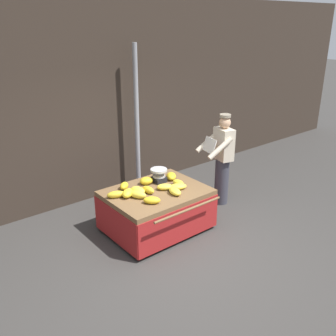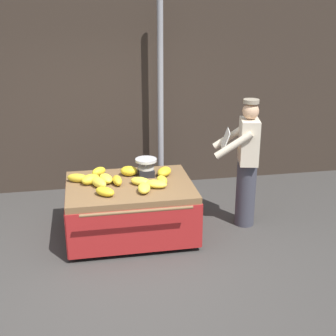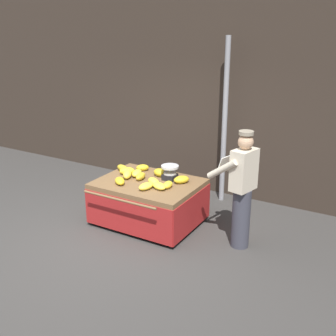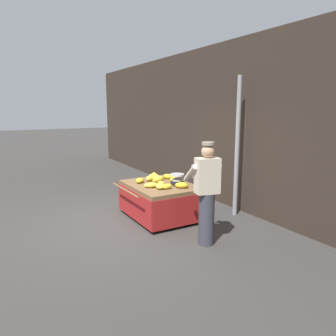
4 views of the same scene
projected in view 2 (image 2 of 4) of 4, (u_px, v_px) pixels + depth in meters
The scene contains 19 objects.
ground_plane at pixel (125, 274), 5.13m from camera, with size 60.00×60.00×0.00m, color #383533.
back_wall at pixel (103, 72), 7.08m from camera, with size 16.00×0.24×3.69m, color #332821.
street_pole at pixel (160, 101), 6.97m from camera, with size 0.09×0.09×2.88m, color gray.
banana_cart at pixel (130, 198), 5.83m from camera, with size 1.60×1.41×0.70m.
weighing_scale at pixel (146, 167), 6.01m from camera, with size 0.28×0.28×0.23m.
banana_bunch_0 at pixel (156, 184), 5.64m from camera, with size 0.16×0.28×0.09m, color yellow.
banana_bunch_1 at pixel (99, 171), 6.04m from camera, with size 0.13×0.22×0.11m, color gold.
banana_bunch_2 at pixel (164, 172), 6.03m from camera, with size 0.16×0.25×0.12m, color gold.
banana_bunch_3 at pixel (90, 179), 5.76m from camera, with size 0.16×0.25×0.12m, color yellow.
banana_bunch_4 at pixel (117, 180), 5.73m from camera, with size 0.11×0.24×0.11m, color gold.
banana_bunch_5 at pixel (140, 181), 5.72m from camera, with size 0.14×0.26×0.10m, color yellow.
banana_bunch_6 at pixel (99, 182), 5.65m from camera, with size 0.13×0.29×0.12m, color yellow.
banana_bunch_7 at pixel (144, 188), 5.51m from camera, with size 0.15×0.27×0.10m, color yellow.
banana_bunch_8 at pixel (105, 192), 5.40m from camera, with size 0.14×0.26×0.10m, color gold.
banana_bunch_9 at pixel (78, 178), 5.81m from camera, with size 0.12×0.28×0.11m, color gold.
banana_bunch_10 at pixel (106, 179), 5.80m from camera, with size 0.15×0.26×0.11m, color yellow.
banana_bunch_11 at pixel (129, 171), 6.03m from camera, with size 0.17×0.22×0.13m, color gold.
banana_bunch_12 at pixel (162, 180), 5.75m from camera, with size 0.12×0.22×0.10m, color yellow.
vendor_person at pixel (246, 163), 6.00m from camera, with size 0.65×0.61×1.71m.
Camera 2 is at (-0.34, -4.44, 2.84)m, focal length 49.27 mm.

